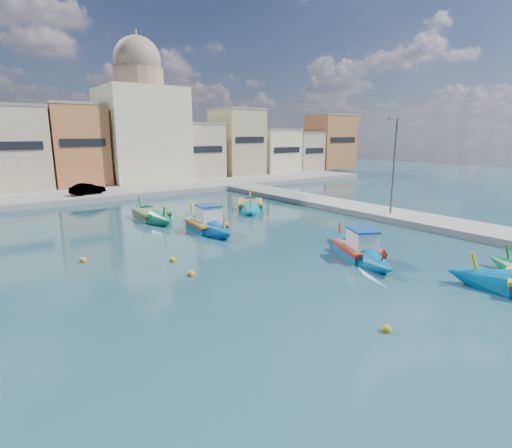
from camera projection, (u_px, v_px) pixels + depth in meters
name	position (u px, v px, depth m)	size (l,w,h in m)	color
ground	(263.00, 291.00, 17.59)	(160.00, 160.00, 0.00)	#163C42
east_quay	(468.00, 229.00, 27.92)	(4.00, 70.00, 0.50)	gray
north_quay	(82.00, 196.00, 42.68)	(80.00, 8.00, 0.60)	gray
north_townhouses	(119.00, 148.00, 51.28)	(83.20, 7.87, 10.19)	tan
church_block	(141.00, 121.00, 52.95)	(10.00, 10.00, 19.10)	beige
quay_street_lamp	(393.00, 165.00, 31.41)	(1.18, 0.16, 8.00)	#595B60
luzzu_turquoise_cabin	(359.00, 251.00, 22.52)	(5.15, 7.96, 2.58)	#006DA4
luzzu_blue_cabin	(207.00, 225.00, 28.68)	(2.94, 8.42, 2.92)	#005AAB
luzzu_cyan_mid	(250.00, 206.00, 36.83)	(6.72, 8.38, 2.59)	#008CA4
luzzu_green	(152.00, 216.00, 32.35)	(2.49, 8.26, 2.57)	#0B7652
mooring_buoys	(237.00, 251.00, 23.35)	(22.53, 21.63, 0.36)	orange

